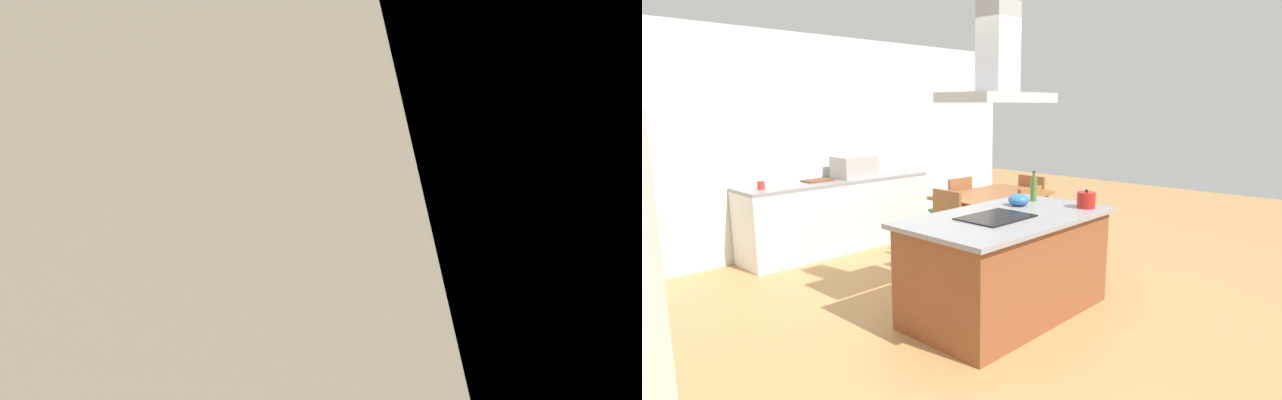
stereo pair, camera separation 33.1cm
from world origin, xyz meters
The scene contains 17 objects.
ground centered at (0.00, 1.50, 0.00)m, with size 16.00×16.00×0.00m, color tan.
wall_back centered at (0.00, 3.25, 1.35)m, with size 7.20×0.10×2.70m, color silver.
kitchen_island centered at (0.00, 0.00, 0.45)m, with size 1.90×1.06×0.90m.
cooktop centered at (-0.16, 0.00, 0.91)m, with size 0.60×0.44×0.01m, color black.
tea_kettle centered at (0.74, -0.33, 0.97)m, with size 0.22×0.17×0.17m.
olive_oil_bottle centered at (0.68, 0.21, 1.03)m, with size 0.06×0.06×0.29m.
mixing_bowl centered at (0.40, 0.18, 0.96)m, with size 0.20×0.20×0.11m, color #2D6BB7.
back_counter centered at (0.17, 2.88, 0.45)m, with size 2.48×0.62×0.90m.
countertop_microwave centered at (0.43, 2.88, 1.04)m, with size 0.50×0.38×0.28m, color #B2AFAA.
coffee_mug_red centered at (-0.84, 2.85, 0.95)m, with size 0.08×0.08×0.09m, color red.
cutting_board centered at (-0.08, 2.93, 0.91)m, with size 0.34×0.24×0.02m, color brown.
dining_table centered at (1.39, 1.33, 0.67)m, with size 1.40×0.90×0.75m.
chair_facing_back_wall centered at (1.39, 1.99, 0.51)m, with size 0.42×0.42×0.89m.
chair_at_left_end centered at (0.47, 1.33, 0.51)m, with size 0.42×0.42×0.89m.
chair_facing_island centered at (1.39, 0.66, 0.51)m, with size 0.42×0.42×0.89m.
chair_at_right_end centered at (2.30, 1.33, 0.51)m, with size 0.42×0.42×0.89m.
range_hood centered at (-0.16, 0.00, 2.10)m, with size 0.90×0.55×0.78m.
Camera 2 is at (-3.37, -2.64, 1.84)m, focal length 28.47 mm.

